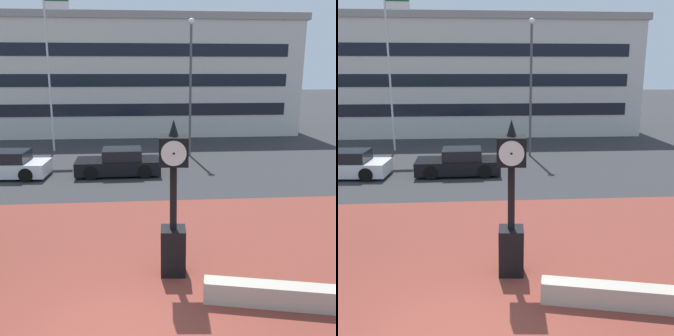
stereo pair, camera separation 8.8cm
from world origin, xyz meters
The scene contains 8 objects.
plaza_brick_paving centered at (0.00, 1.98, 0.00)m, with size 44.00×11.95×0.01m, color brown.
planter_wall centered at (3.36, 0.78, 0.25)m, with size 3.20×0.40×0.50m, color #ADA393.
street_clock centered at (1.24, 2.38, 1.73)m, with size 0.72×0.78×3.84m.
car_street_near centered at (-5.82, 12.00, 0.57)m, with size 4.19×2.03×1.28m.
car_street_mid centered at (-0.46, 12.10, 0.57)m, with size 4.07×2.01×1.28m.
flagpole_primary centered at (-4.67, 18.24, 5.52)m, with size 1.49×0.14×9.58m.
civic_building centered at (0.05, 28.18, 4.52)m, with size 26.36×11.35×9.03m.
street_lamp_post centered at (3.55, 16.15, 4.65)m, with size 0.36×0.36×7.76m.
Camera 2 is at (0.48, -6.39, 4.90)m, focal length 41.52 mm.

